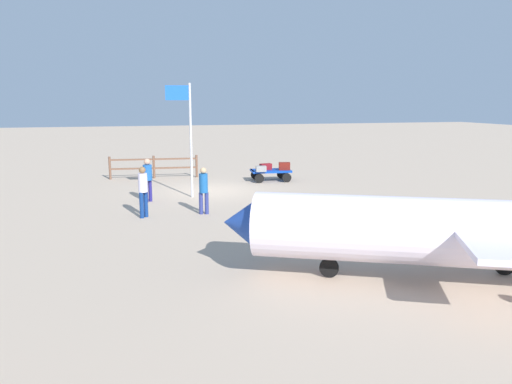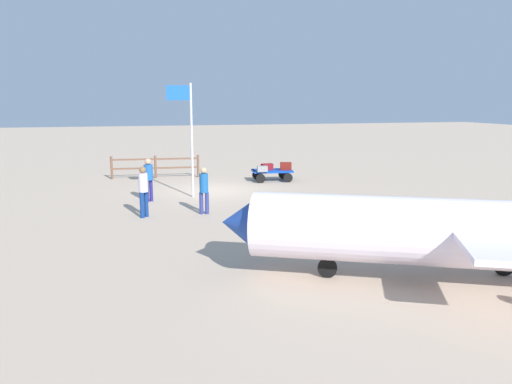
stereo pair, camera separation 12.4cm
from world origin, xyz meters
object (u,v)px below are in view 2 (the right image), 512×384
(suitcase_tan, at_px, (267,167))
(suitcase_dark, at_px, (262,169))
(airplane_near, at_px, (458,233))
(flagpole, at_px, (188,129))
(worker_trailing, at_px, (143,188))
(worker_lead, at_px, (149,176))
(worker_supervisor, at_px, (204,188))
(luggage_cart, at_px, (272,172))
(suitcase_grey, at_px, (286,166))

(suitcase_tan, relative_size, suitcase_dark, 1.19)
(airplane_near, relative_size, flagpole, 2.12)
(worker_trailing, xyz_separation_m, flagpole, (-1.97, -3.17, 1.82))
(suitcase_tan, xyz_separation_m, worker_lead, (5.96, 3.71, 0.31))
(suitcase_dark, relative_size, worker_trailing, 0.30)
(suitcase_tan, distance_m, flagpole, 5.76)
(worker_lead, bearing_deg, worker_supervisor, 123.56)
(luggage_cart, height_order, suitcase_dark, suitcase_dark)
(worker_lead, xyz_separation_m, worker_trailing, (0.29, 2.67, -0.01))
(suitcase_grey, distance_m, flagpole, 6.30)
(worker_trailing, xyz_separation_m, worker_supervisor, (-2.07, 0.02, -0.07))
(suitcase_tan, height_order, airplane_near, airplane_near)
(suitcase_tan, bearing_deg, flagpole, 36.86)
(luggage_cart, bearing_deg, airplane_near, 89.16)
(suitcase_grey, bearing_deg, suitcase_tan, -17.86)
(luggage_cart, height_order, worker_supervisor, worker_supervisor)
(airplane_near, bearing_deg, suitcase_tan, -89.97)
(worker_trailing, bearing_deg, airplane_near, 127.48)
(worker_trailing, relative_size, airplane_near, 0.18)
(suitcase_tan, height_order, worker_supervisor, worker_supervisor)
(airplane_near, xyz_separation_m, flagpole, (4.29, -11.33, 1.65))
(suitcase_grey, bearing_deg, worker_lead, 26.55)
(suitcase_grey, xyz_separation_m, worker_lead, (6.85, 3.42, 0.28))
(worker_supervisor, height_order, airplane_near, airplane_near)
(worker_supervisor, relative_size, flagpole, 0.36)
(suitcase_tan, height_order, worker_trailing, worker_trailing)
(worker_supervisor, bearing_deg, flagpole, -88.05)
(suitcase_grey, height_order, worker_trailing, worker_trailing)
(suitcase_dark, xyz_separation_m, worker_trailing, (5.84, 5.82, 0.32))
(worker_lead, height_order, airplane_near, airplane_near)
(luggage_cart, bearing_deg, suitcase_tan, -13.56)
(suitcase_tan, bearing_deg, suitcase_grey, 162.14)
(worker_lead, xyz_separation_m, airplane_near, (-5.97, 10.83, 0.16))
(worker_trailing, distance_m, worker_supervisor, 2.08)
(airplane_near, bearing_deg, worker_lead, -61.13)
(worker_lead, relative_size, flagpole, 0.37)
(suitcase_grey, relative_size, worker_supervisor, 0.36)
(suitcase_grey, bearing_deg, worker_supervisor, 50.38)
(worker_lead, bearing_deg, suitcase_dark, -150.43)
(worker_lead, distance_m, airplane_near, 12.37)
(suitcase_tan, xyz_separation_m, airplane_near, (-0.01, 14.54, 0.47))
(suitcase_dark, xyz_separation_m, worker_supervisor, (3.77, 5.85, 0.25))
(worker_lead, distance_m, worker_trailing, 2.69)
(worker_supervisor, bearing_deg, suitcase_tan, -123.09)
(suitcase_grey, xyz_separation_m, worker_trailing, (7.14, 6.09, 0.27))
(airplane_near, bearing_deg, worker_trailing, -52.52)
(luggage_cart, relative_size, suitcase_tan, 3.33)
(suitcase_dark, height_order, worker_supervisor, worker_supervisor)
(luggage_cart, relative_size, worker_lead, 1.19)
(suitcase_tan, bearing_deg, worker_supervisor, 56.91)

